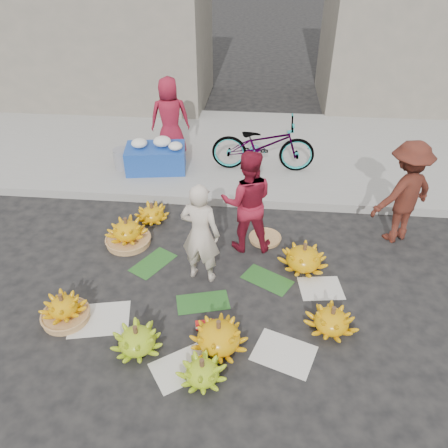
# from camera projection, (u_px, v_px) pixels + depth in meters

# --- Properties ---
(ground) EXTENTS (80.00, 80.00, 0.00)m
(ground) POSITION_uv_depth(u_px,v_px,m) (213.00, 292.00, 5.64)
(ground) COLOR black
(ground) RESTS_ON ground
(curb) EXTENTS (40.00, 0.25, 0.15)m
(curb) POSITION_uv_depth(u_px,v_px,m) (228.00, 199.00, 7.41)
(curb) COLOR gray
(curb) RESTS_ON ground
(sidewalk) EXTENTS (40.00, 4.00, 0.12)m
(sidewalk) POSITION_uv_depth(u_px,v_px,m) (236.00, 148.00, 9.14)
(sidewalk) COLOR gray
(sidewalk) RESTS_ON ground
(building_left) EXTENTS (6.00, 3.00, 4.00)m
(building_left) POSITION_uv_depth(u_px,v_px,m) (84.00, 19.00, 10.73)
(building_left) COLOR gray
(building_left) RESTS_ON sidewalk
(newspaper_scatter) EXTENTS (3.20, 1.80, 0.00)m
(newspaper_scatter) POSITION_uv_depth(u_px,v_px,m) (205.00, 340.00, 4.99)
(newspaper_scatter) COLOR silver
(newspaper_scatter) RESTS_ON ground
(banana_leaves) EXTENTS (2.00, 1.00, 0.00)m
(banana_leaves) POSITION_uv_depth(u_px,v_px,m) (207.00, 281.00, 5.81)
(banana_leaves) COLOR #1D511B
(banana_leaves) RESTS_ON ground
(banana_bunch_0) EXTENTS (0.55, 0.55, 0.40)m
(banana_bunch_0) POSITION_uv_depth(u_px,v_px,m) (64.00, 309.00, 5.17)
(banana_bunch_0) COLOR #A67645
(banana_bunch_0) RESTS_ON ground
(banana_bunch_1) EXTENTS (0.56, 0.56, 0.36)m
(banana_bunch_1) POSITION_uv_depth(u_px,v_px,m) (137.00, 339.00, 4.80)
(banana_bunch_1) COLOR #79A617
(banana_bunch_1) RESTS_ON ground
(banana_bunch_2) EXTENTS (0.64, 0.64, 0.32)m
(banana_bunch_2) POSITION_uv_depth(u_px,v_px,m) (202.00, 371.00, 4.48)
(banana_bunch_2) COLOR #79A617
(banana_bunch_2) RESTS_ON ground
(banana_bunch_3) EXTENTS (0.86, 0.86, 0.41)m
(banana_bunch_3) POSITION_uv_depth(u_px,v_px,m) (219.00, 336.00, 4.80)
(banana_bunch_3) COLOR #E2A50B
(banana_bunch_3) RESTS_ON ground
(banana_bunch_4) EXTENTS (0.67, 0.67, 0.35)m
(banana_bunch_4) POSITION_uv_depth(u_px,v_px,m) (332.00, 320.00, 5.04)
(banana_bunch_4) COLOR #E2A50B
(banana_bunch_4) RESTS_ON ground
(banana_bunch_5) EXTENTS (0.84, 0.84, 0.41)m
(banana_bunch_5) POSITION_uv_depth(u_px,v_px,m) (304.00, 257.00, 5.95)
(banana_bunch_5) COLOR #E2A50B
(banana_bunch_5) RESTS_ON ground
(banana_bunch_6) EXTENTS (0.73, 0.73, 0.45)m
(banana_bunch_6) POSITION_uv_depth(u_px,v_px,m) (127.00, 233.00, 6.40)
(banana_bunch_6) COLOR #A67645
(banana_bunch_6) RESTS_ON ground
(banana_bunch_7) EXTENTS (0.66, 0.66, 0.33)m
(banana_bunch_7) POSITION_uv_depth(u_px,v_px,m) (152.00, 213.00, 6.92)
(banana_bunch_7) COLOR #E2A50B
(banana_bunch_7) RESTS_ON ground
(basket_spare) EXTENTS (0.60, 0.60, 0.05)m
(basket_spare) POSITION_uv_depth(u_px,v_px,m) (265.00, 238.00, 6.56)
(basket_spare) COLOR #A67645
(basket_spare) RESTS_ON ground
(incense_stack) EXTENTS (0.24, 0.12, 0.09)m
(incense_stack) POSITION_uv_depth(u_px,v_px,m) (205.00, 325.00, 5.11)
(incense_stack) COLOR red
(incense_stack) RESTS_ON ground
(vendor_cream) EXTENTS (0.58, 0.44, 1.41)m
(vendor_cream) POSITION_uv_depth(u_px,v_px,m) (200.00, 234.00, 5.50)
(vendor_cream) COLOR beige
(vendor_cream) RESTS_ON ground
(vendor_red) EXTENTS (0.78, 0.63, 1.52)m
(vendor_red) POSITION_uv_depth(u_px,v_px,m) (247.00, 202.00, 6.03)
(vendor_red) COLOR maroon
(vendor_red) RESTS_ON ground
(man_striped) EXTENTS (1.16, 1.02, 1.56)m
(man_striped) POSITION_uv_depth(u_px,v_px,m) (404.00, 193.00, 6.19)
(man_striped) COLOR maroon
(man_striped) RESTS_ON ground
(flower_table) EXTENTS (1.17, 0.83, 0.63)m
(flower_table) POSITION_uv_depth(u_px,v_px,m) (156.00, 157.00, 8.08)
(flower_table) COLOR #173D98
(flower_table) RESTS_ON sidewalk
(grey_bucket) EXTENTS (0.34, 0.34, 0.38)m
(grey_bucket) POSITION_uv_depth(u_px,v_px,m) (123.00, 159.00, 8.15)
(grey_bucket) COLOR gray
(grey_bucket) RESTS_ON sidewalk
(flower_vendor) EXTENTS (0.84, 0.64, 1.53)m
(flower_vendor) POSITION_uv_depth(u_px,v_px,m) (170.00, 118.00, 8.32)
(flower_vendor) COLOR maroon
(flower_vendor) RESTS_ON sidewalk
(bicycle) EXTENTS (0.68, 1.89, 0.99)m
(bicycle) POSITION_uv_depth(u_px,v_px,m) (263.00, 144.00, 7.96)
(bicycle) COLOR gray
(bicycle) RESTS_ON sidewalk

